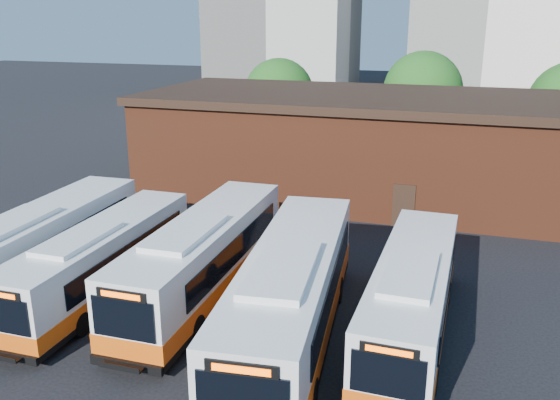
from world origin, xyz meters
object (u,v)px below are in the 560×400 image
(bus_farwest, at_px, (38,252))
(bus_midwest, at_px, (204,261))
(transit_worker, at_px, (273,351))
(bus_west, at_px, (102,264))
(bus_east, at_px, (412,301))
(bus_mideast, at_px, (291,301))

(bus_farwest, bearing_deg, bus_midwest, 8.02)
(transit_worker, bearing_deg, bus_west, 85.19)
(bus_west, bearing_deg, bus_farwest, 179.66)
(bus_west, bearing_deg, bus_midwest, 16.92)
(bus_east, bearing_deg, bus_west, -176.80)
(bus_farwest, bearing_deg, transit_worker, -18.38)
(bus_farwest, distance_m, bus_midwest, 7.20)
(bus_farwest, height_order, bus_east, bus_farwest)
(bus_midwest, xyz_separation_m, bus_east, (8.41, -0.73, -0.12))
(bus_farwest, relative_size, bus_midwest, 1.00)
(bus_midwest, bearing_deg, bus_east, -5.75)
(bus_midwest, bearing_deg, transit_worker, -46.56)
(bus_west, relative_size, bus_mideast, 0.84)
(bus_farwest, height_order, transit_worker, bus_farwest)
(bus_farwest, xyz_separation_m, transit_worker, (11.66, -3.44, -0.55))
(bus_west, height_order, transit_worker, bus_west)
(bus_west, height_order, bus_mideast, bus_mideast)
(bus_mideast, height_order, transit_worker, bus_mideast)
(bus_farwest, xyz_separation_m, bus_west, (3.12, 0.00, -0.14))
(bus_east, bearing_deg, bus_mideast, -155.24)
(bus_farwest, distance_m, bus_west, 3.12)
(bus_farwest, height_order, bus_mideast, bus_mideast)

